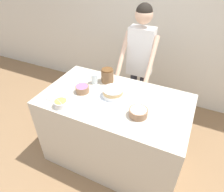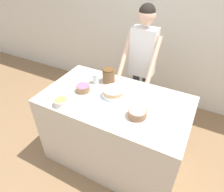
{
  "view_description": "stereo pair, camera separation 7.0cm",
  "coord_description": "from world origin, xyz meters",
  "px_view_note": "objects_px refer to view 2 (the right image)",
  "views": [
    {
      "loc": [
        0.7,
        -1.1,
        2.24
      ],
      "look_at": [
        -0.01,
        0.41,
        1.01
      ],
      "focal_mm": 32.0,
      "sensor_mm": 36.0,
      "label": 1
    },
    {
      "loc": [
        0.76,
        -1.07,
        2.24
      ],
      "look_at": [
        -0.01,
        0.41,
        1.01
      ],
      "focal_mm": 32.0,
      "sensor_mm": 36.0,
      "label": 2
    }
  ],
  "objects_px": {
    "frosting_bowl_white": "(137,113)",
    "ceramic_plate": "(57,93)",
    "frosting_bowl_purple": "(83,88)",
    "person_baker": "(143,56)",
    "frosting_bowl_yellow": "(61,102)",
    "cake": "(113,93)",
    "stoneware_jar": "(109,75)",
    "drinking_glass": "(96,78)"
  },
  "relations": [
    {
      "from": "frosting_bowl_purple",
      "to": "ceramic_plate",
      "type": "relative_size",
      "value": 0.64
    },
    {
      "from": "cake",
      "to": "ceramic_plate",
      "type": "xyz_separation_m",
      "value": [
        -0.58,
        -0.24,
        -0.04
      ]
    },
    {
      "from": "frosting_bowl_purple",
      "to": "drinking_glass",
      "type": "xyz_separation_m",
      "value": [
        0.03,
        0.22,
        0.02
      ]
    },
    {
      "from": "person_baker",
      "to": "frosting_bowl_white",
      "type": "xyz_separation_m",
      "value": [
        0.31,
        -0.94,
        -0.13
      ]
    },
    {
      "from": "frosting_bowl_yellow",
      "to": "frosting_bowl_white",
      "type": "xyz_separation_m",
      "value": [
        0.76,
        0.2,
        0.0
      ]
    },
    {
      "from": "frosting_bowl_yellow",
      "to": "frosting_bowl_purple",
      "type": "bearing_deg",
      "value": 78.88
    },
    {
      "from": "person_baker",
      "to": "ceramic_plate",
      "type": "bearing_deg",
      "value": -121.8
    },
    {
      "from": "drinking_glass",
      "to": "frosting_bowl_white",
      "type": "bearing_deg",
      "value": -26.54
    },
    {
      "from": "cake",
      "to": "ceramic_plate",
      "type": "relative_size",
      "value": 1.35
    },
    {
      "from": "person_baker",
      "to": "stoneware_jar",
      "type": "height_order",
      "value": "person_baker"
    },
    {
      "from": "person_baker",
      "to": "cake",
      "type": "height_order",
      "value": "person_baker"
    },
    {
      "from": "cake",
      "to": "frosting_bowl_purple",
      "type": "distance_m",
      "value": 0.36
    },
    {
      "from": "drinking_glass",
      "to": "ceramic_plate",
      "type": "distance_m",
      "value": 0.48
    },
    {
      "from": "person_baker",
      "to": "stoneware_jar",
      "type": "distance_m",
      "value": 0.57
    },
    {
      "from": "person_baker",
      "to": "frosting_bowl_purple",
      "type": "relative_size",
      "value": 11.46
    },
    {
      "from": "ceramic_plate",
      "to": "drinking_glass",
      "type": "bearing_deg",
      "value": 55.78
    },
    {
      "from": "cake",
      "to": "frosting_bowl_yellow",
      "type": "height_order",
      "value": "frosting_bowl_yellow"
    },
    {
      "from": "frosting_bowl_purple",
      "to": "stoneware_jar",
      "type": "height_order",
      "value": "stoneware_jar"
    },
    {
      "from": "frosting_bowl_white",
      "to": "frosting_bowl_purple",
      "type": "relative_size",
      "value": 1.17
    },
    {
      "from": "person_baker",
      "to": "drinking_glass",
      "type": "distance_m",
      "value": 0.71
    },
    {
      "from": "person_baker",
      "to": "frosting_bowl_yellow",
      "type": "bearing_deg",
      "value": -111.51
    },
    {
      "from": "frosting_bowl_white",
      "to": "frosting_bowl_purple",
      "type": "bearing_deg",
      "value": 170.8
    },
    {
      "from": "frosting_bowl_yellow",
      "to": "drinking_glass",
      "type": "bearing_deg",
      "value": 79.96
    },
    {
      "from": "cake",
      "to": "frosting_bowl_yellow",
      "type": "distance_m",
      "value": 0.55
    },
    {
      "from": "frosting_bowl_purple",
      "to": "ceramic_plate",
      "type": "height_order",
      "value": "frosting_bowl_purple"
    },
    {
      "from": "cake",
      "to": "stoneware_jar",
      "type": "distance_m",
      "value": 0.32
    },
    {
      "from": "stoneware_jar",
      "to": "cake",
      "type": "bearing_deg",
      "value": -52.68
    },
    {
      "from": "person_baker",
      "to": "stoneware_jar",
      "type": "bearing_deg",
      "value": -114.28
    },
    {
      "from": "frosting_bowl_white",
      "to": "ceramic_plate",
      "type": "relative_size",
      "value": 0.74
    },
    {
      "from": "frosting_bowl_yellow",
      "to": "frosting_bowl_purple",
      "type": "xyz_separation_m",
      "value": [
        0.06,
        0.31,
        0.0
      ]
    },
    {
      "from": "ceramic_plate",
      "to": "stoneware_jar",
      "type": "distance_m",
      "value": 0.63
    },
    {
      "from": "cake",
      "to": "stoneware_jar",
      "type": "height_order",
      "value": "stoneware_jar"
    },
    {
      "from": "frosting_bowl_purple",
      "to": "ceramic_plate",
      "type": "bearing_deg",
      "value": -143.34
    },
    {
      "from": "stoneware_jar",
      "to": "frosting_bowl_purple",
      "type": "bearing_deg",
      "value": -116.31
    },
    {
      "from": "frosting_bowl_purple",
      "to": "drinking_glass",
      "type": "bearing_deg",
      "value": 81.48
    },
    {
      "from": "person_baker",
      "to": "frosting_bowl_yellow",
      "type": "relative_size",
      "value": 10.16
    },
    {
      "from": "frosting_bowl_white",
      "to": "frosting_bowl_purple",
      "type": "height_order",
      "value": "frosting_bowl_purple"
    },
    {
      "from": "frosting_bowl_yellow",
      "to": "stoneware_jar",
      "type": "height_order",
      "value": "frosting_bowl_yellow"
    },
    {
      "from": "ceramic_plate",
      "to": "stoneware_jar",
      "type": "xyz_separation_m",
      "value": [
        0.39,
        0.49,
        0.08
      ]
    },
    {
      "from": "frosting_bowl_white",
      "to": "ceramic_plate",
      "type": "distance_m",
      "value": 0.94
    },
    {
      "from": "frosting_bowl_purple",
      "to": "stoneware_jar",
      "type": "distance_m",
      "value": 0.35
    },
    {
      "from": "frosting_bowl_yellow",
      "to": "stoneware_jar",
      "type": "distance_m",
      "value": 0.66
    }
  ]
}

